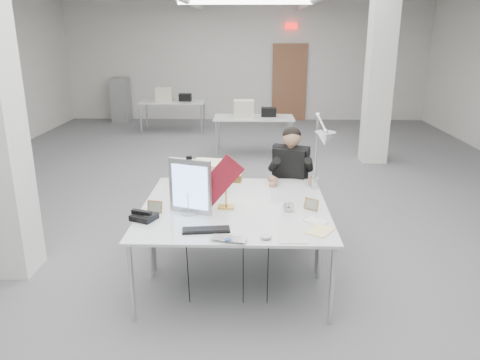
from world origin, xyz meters
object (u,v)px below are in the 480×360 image
Objects in this scene: bankers_lamp at (226,191)px; beige_monitor at (209,176)px; seated_person at (291,164)px; desk_phone at (144,217)px; architect_lamp at (320,151)px; office_chair at (290,189)px; monitor at (190,186)px; desk_main at (233,225)px; laptop at (228,241)px.

beige_monitor is at bearing 119.95° from bankers_lamp.
desk_phone is at bearing -115.52° from seated_person.
desk_phone is 0.21× the size of architect_lamp.
monitor reaches higher than office_chair.
office_chair is at bearing 67.47° from desk_main.
beige_monitor is (-0.27, 1.30, 0.15)m from laptop.
monitor is 0.50m from desk_phone.
bankers_lamp is 1.02× the size of beige_monitor.
desk_main is 5.33× the size of beige_monitor.
bankers_lamp is 1.05m from architect_lamp.
seated_person is 1.97m from laptop.
architect_lamp reaches higher than beige_monitor.
laptop is (0.38, -0.66, -0.25)m from monitor.
desk_main is at bearing -147.00° from architect_lamp.
office_chair is at bearing 42.41° from beige_monitor.
monitor is at bearing -166.89° from architect_lamp.
office_chair reaches higher than laptop.
laptop is (-0.03, -0.40, 0.02)m from desk_main.
office_chair is 0.33m from seated_person.
desk_phone is at bearing -166.24° from architect_lamp.
architect_lamp is (1.26, 0.51, 0.22)m from monitor.
monitor reaches higher than desk_main.
desk_main is at bearing 19.56° from desk_phone.
office_chair is 2.02m from laptop.
office_chair is 1.15m from beige_monitor.
bankers_lamp is (-0.71, -1.07, 0.03)m from seated_person.
seated_person reaches higher than monitor.
architect_lamp is at bearing 66.42° from laptop.
laptop is at bearing -88.41° from office_chair.
seated_person reaches higher than bankers_lamp.
monitor is at bearing 133.38° from laptop.
desk_main is 3.46× the size of monitor.
bankers_lamp is (-0.08, 0.39, 0.19)m from desk_main.
laptop is (-0.65, -1.91, 0.19)m from office_chair.
seated_person is at bearing 64.01° from bankers_lamp.
office_chair is 2.04m from desk_phone.
desk_main is 1.57× the size of office_chair.
laptop is at bearing -6.61° from desk_phone.
office_chair is 2.21× the size of monitor.
desk_phone is 0.99m from beige_monitor.
seated_person is 4.57× the size of desk_phone.
monitor is (-1.03, -1.25, 0.44)m from office_chair.
laptop is at bearing -69.50° from beige_monitor.
desk_main is at bearing 99.52° from laptop.
laptop is 0.91m from desk_phone.
seated_person is 1.59m from monitor.
desk_main is 0.40m from laptop.
seated_person reaches higher than laptop.
monitor reaches higher than laptop.
office_chair is 1.02m from architect_lamp.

